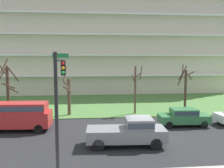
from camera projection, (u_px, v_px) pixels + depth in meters
ground at (145, 136)px, 19.19m from camera, size 160.00×160.00×0.00m
grass_lawn_strip at (121, 103)px, 33.04m from camera, size 80.00×16.00×0.08m
apartment_building at (111, 38)px, 46.00m from camera, size 41.81×13.15×19.80m
tree_far_left at (8, 87)px, 25.37m from camera, size 1.97×1.89×6.00m
tree_left at (69, 95)px, 25.94m from camera, size 0.96×1.24×5.21m
tree_center at (136, 88)px, 26.51m from camera, size 1.10×1.29×5.26m
tree_right at (185, 87)px, 28.20m from camera, size 1.94×1.75×5.35m
pickup_gray_near_left at (130, 131)px, 16.93m from camera, size 5.50×2.29×1.95m
van_red_center_left at (19, 114)px, 20.51m from camera, size 5.29×2.25×2.36m
sedan_green_center_right at (184, 116)px, 21.98m from camera, size 4.47×1.98×1.57m
traffic_signal_mast at (59, 92)px, 12.95m from camera, size 0.90×4.12×6.31m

